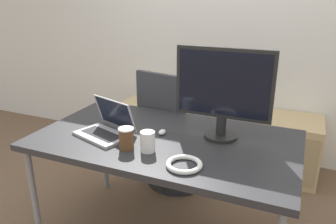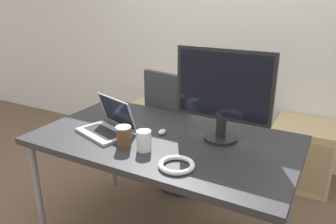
% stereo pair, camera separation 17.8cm
% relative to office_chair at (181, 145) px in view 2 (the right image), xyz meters
% --- Properties ---
extents(wall_back, '(10.00, 0.05, 2.60)m').
position_rel_office_chair_xyz_m(wall_back, '(0.22, 0.85, 0.92)').
color(wall_back, silver).
rests_on(wall_back, ground_plane).
extents(desk, '(1.60, 0.91, 0.77)m').
position_rel_office_chair_xyz_m(desk, '(0.22, -0.69, 0.34)').
color(desk, '#28282B').
rests_on(desk, ground_plane).
extents(office_chair, '(0.57, 0.60, 1.04)m').
position_rel_office_chair_xyz_m(office_chair, '(0.00, 0.00, 0.00)').
color(office_chair, '#232326').
rests_on(office_chair, ground_plane).
extents(cabinet_left, '(0.51, 0.51, 0.55)m').
position_rel_office_chair_xyz_m(cabinet_left, '(-0.49, 0.56, -0.11)').
color(cabinet_left, tan).
rests_on(cabinet_left, ground_plane).
extents(cabinet_right, '(0.51, 0.51, 0.55)m').
position_rel_office_chair_xyz_m(cabinet_right, '(0.93, 0.56, -0.11)').
color(cabinet_right, tan).
rests_on(cabinet_right, ground_plane).
extents(water_bottle, '(0.07, 0.07, 0.20)m').
position_rel_office_chair_xyz_m(water_bottle, '(-0.49, 0.56, 0.26)').
color(water_bottle, silver).
rests_on(water_bottle, cabinet_left).
extents(laptop_center, '(0.38, 0.35, 0.22)m').
position_rel_office_chair_xyz_m(laptop_center, '(-0.13, -0.79, 0.44)').
color(laptop_center, '#ADADB2').
rests_on(laptop_center, desk).
extents(monitor, '(0.58, 0.20, 0.55)m').
position_rel_office_chair_xyz_m(monitor, '(0.54, -0.56, 0.69)').
color(monitor, black).
rests_on(monitor, desk).
extents(mouse, '(0.04, 0.06, 0.03)m').
position_rel_office_chair_xyz_m(mouse, '(0.19, -0.66, 0.41)').
color(mouse, silver).
rests_on(mouse, desk).
extents(coffee_cup_white, '(0.08, 0.08, 0.12)m').
position_rel_office_chair_xyz_m(coffee_cup_white, '(0.21, -0.90, 0.45)').
color(coffee_cup_white, white).
rests_on(coffee_cup_white, desk).
extents(coffee_cup_brown, '(0.09, 0.09, 0.13)m').
position_rel_office_chair_xyz_m(coffee_cup_brown, '(0.08, -0.92, 0.46)').
color(coffee_cup_brown, brown).
rests_on(coffee_cup_brown, desk).
extents(cable_coil, '(0.19, 0.19, 0.03)m').
position_rel_office_chair_xyz_m(cable_coil, '(0.46, -0.99, 0.41)').
color(cable_coil, white).
rests_on(cable_coil, desk).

